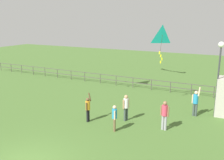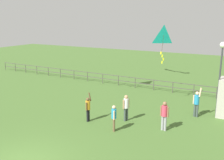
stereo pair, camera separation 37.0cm
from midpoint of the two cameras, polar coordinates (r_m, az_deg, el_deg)
name	(u,v)px [view 2 (the right image)]	position (r m, az deg, el deg)	size (l,w,h in m)	color
lamppost	(221,64)	(16.90, 23.88, 3.31)	(0.36, 0.36, 4.78)	#38383D
person_0	(114,116)	(14.16, 1.19, -8.19)	(0.28, 0.41, 1.50)	brown
person_2	(88,107)	(15.50, -4.75, -6.16)	(0.28, 0.47, 1.77)	black
person_3	(164,114)	(14.52, 12.40, -7.48)	(0.51, 0.31, 1.70)	#99999E
person_4	(126,106)	(15.54, 3.86, -5.88)	(0.30, 0.46, 1.64)	#3F4C47
person_5	(197,102)	(17.04, 19.08, -4.70)	(0.51, 0.39, 1.97)	#3F4C47
kite_3	(164,36)	(17.86, 12.15, 9.69)	(1.11, 0.91, 2.68)	#19B2B2
waterfront_railing	(138,81)	(22.98, 6.36, -0.29)	(36.05, 0.06, 0.95)	#4C4742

